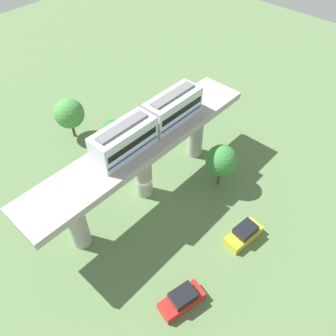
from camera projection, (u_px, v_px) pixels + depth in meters
ground_plane at (145, 192)px, 40.55m from camera, size 120.00×120.00×0.00m
viaduct at (142, 155)px, 36.19m from camera, size 5.20×28.00×8.06m
train at (150, 123)px, 34.29m from camera, size 2.64×13.55×3.24m
parked_car_yellow at (244, 234)px, 35.67m from camera, size 2.31×4.39×1.76m
parked_car_red at (182, 300)px, 30.88m from camera, size 2.70×4.50×1.76m
tree_near_viaduct at (221, 161)px, 38.62m from camera, size 3.63×3.63×5.76m
tree_mid_lot at (113, 131)px, 42.37m from camera, size 2.94×2.94×5.28m
tree_far_corner at (69, 113)px, 44.77m from camera, size 3.95×3.95×5.82m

